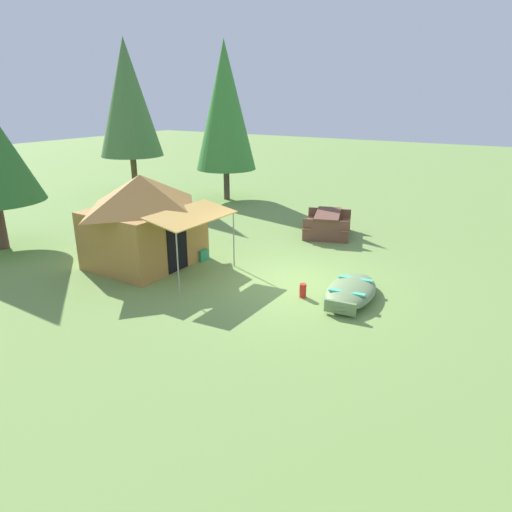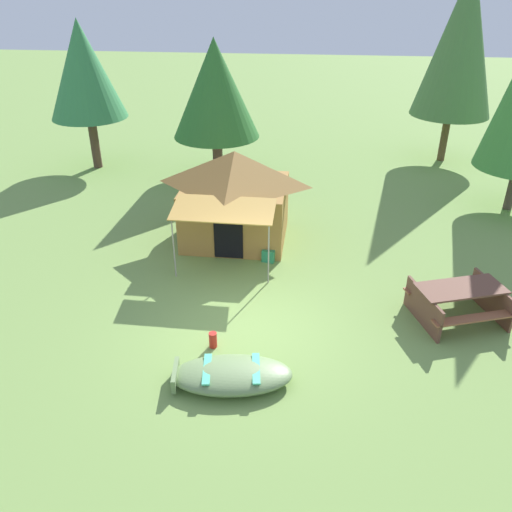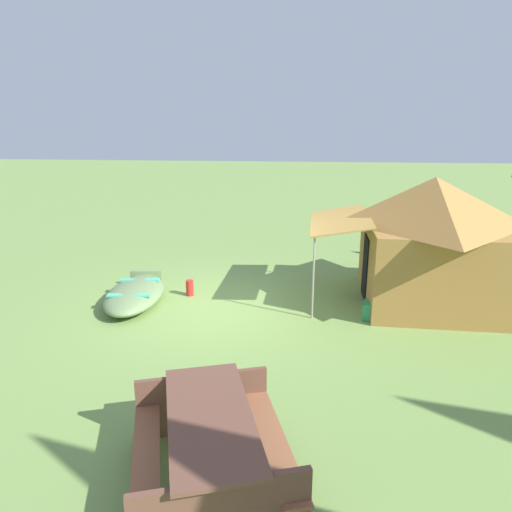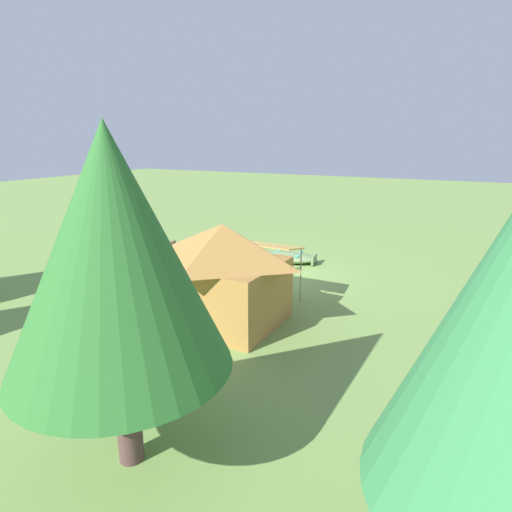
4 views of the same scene
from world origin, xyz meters
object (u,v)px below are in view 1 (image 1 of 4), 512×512
pine_tree_far_center (225,106)px  canvas_cabin_tent (143,219)px  pine_tree_side (128,98)px  fuel_can (303,290)px  beached_rowboat (351,291)px  picnic_table (328,221)px  cooler_box (199,254)px

pine_tree_far_center → canvas_cabin_tent: bearing=-160.1°
pine_tree_far_center → pine_tree_side: 4.83m
fuel_can → pine_tree_far_center: bearing=44.2°
beached_rowboat → picnic_table: bearing=29.3°
picnic_table → pine_tree_side: bearing=80.7°
picnic_table → pine_tree_far_center: (2.98, 6.30, 3.62)m
picnic_table → cooler_box: size_ratio=4.12×
beached_rowboat → cooler_box: beached_rowboat is taller
pine_tree_far_center → pine_tree_side: bearing=104.1°
fuel_can → pine_tree_side: pine_tree_side is taller
canvas_cabin_tent → pine_tree_side: bearing=47.1°
fuel_can → pine_tree_side: (6.92, 12.55, 4.26)m
pine_tree_far_center → beached_rowboat: bearing=-130.5°
cooler_box → beached_rowboat: bearing=-93.8°
canvas_cabin_tent → pine_tree_side: size_ratio=0.52×
pine_tree_side → beached_rowboat: bearing=-115.3°
picnic_table → pine_tree_far_center: bearing=64.7°
cooler_box → pine_tree_side: (6.08, 8.75, 4.27)m
picnic_table → fuel_can: 5.36m
picnic_table → pine_tree_side: size_ratio=0.32×
canvas_cabin_tent → fuel_can: (0.23, -4.86, -1.15)m
pine_tree_far_center → cooler_box: bearing=-150.7°
pine_tree_far_center → fuel_can: bearing=-135.8°
cooler_box → fuel_can: fuel_can is taller
canvas_cabin_tent → picnic_table: canvas_cabin_tent is taller
beached_rowboat → pine_tree_side: bearing=64.7°
picnic_table → pine_tree_far_center: pine_tree_far_center is taller
pine_tree_far_center → pine_tree_side: size_ratio=0.97×
canvas_cabin_tent → beached_rowboat: bearing=-82.7°
canvas_cabin_tent → pine_tree_side: 10.95m
cooler_box → fuel_can: 3.89m
picnic_table → beached_rowboat: bearing=-150.7°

